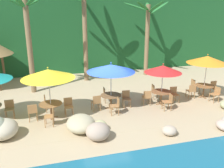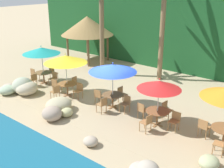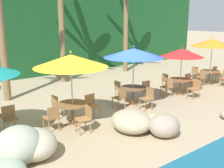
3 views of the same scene
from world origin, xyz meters
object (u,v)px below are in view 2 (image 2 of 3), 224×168
at_px(chair_teal_seaward, 54,78).
at_px(chair_yellow_seaward, 79,90).
at_px(chair_blue_inland, 122,93).
at_px(palm_tree_second, 163,11).
at_px(palapa_hut, 87,26).
at_px(chair_orange_left, 204,127).
at_px(chair_orange_right, 222,143).
at_px(palm_tree_nearest, 102,17).
at_px(chair_blue_seaward, 126,103).
at_px(umbrella_teal, 41,51).
at_px(chair_teal_right, 33,79).
at_px(chair_yellow_left, 56,85).
at_px(dining_table_teal, 44,74).
at_px(umbrella_blue, 113,68).
at_px(chair_blue_right, 102,104).
at_px(umbrella_red, 159,85).
at_px(chair_teal_inland, 53,72).
at_px(chair_red_right, 147,122).
at_px(dining_table_blue, 113,97).
at_px(chair_red_seaward, 175,120).
at_px(chair_yellow_right, 56,91).
at_px(dining_table_yellow, 67,86).
at_px(chair_teal_left, 34,73).
at_px(dining_table_red, 157,113).
at_px(chair_red_inland, 166,109).
at_px(chair_blue_left, 99,96).
at_px(chair_yellow_inland, 76,83).
at_px(chair_red_left, 142,110).

distance_m(chair_teal_seaward, chair_yellow_seaward, 2.82).
height_order(chair_blue_inland, palm_tree_second, palm_tree_second).
bearing_deg(palapa_hut, chair_yellow_seaward, -50.20).
bearing_deg(chair_orange_left, chair_orange_right, -38.11).
xyz_separation_m(palm_tree_nearest, palapa_hut, (-3.32, 2.00, -1.15)).
bearing_deg(chair_blue_inland, chair_blue_seaward, -43.16).
bearing_deg(umbrella_teal, chair_teal_right, -86.56).
bearing_deg(chair_teal_right, umbrella_teal, 93.44).
distance_m(chair_yellow_left, chair_blue_seaward, 4.83).
distance_m(dining_table_teal, umbrella_blue, 6.09).
bearing_deg(chair_blue_right, umbrella_red, 12.84).
bearing_deg(dining_table_teal, palm_tree_second, 44.73).
relative_size(umbrella_red, palm_tree_second, 0.35).
xyz_separation_m(chair_teal_inland, chair_red_right, (8.78, -2.00, 0.00)).
xyz_separation_m(chair_yellow_left, dining_table_blue, (3.95, 0.54, 0.10)).
relative_size(dining_table_teal, chair_red_seaward, 1.26).
bearing_deg(chair_yellow_right, chair_yellow_seaward, 48.15).
bearing_deg(chair_yellow_right, dining_table_blue, 21.53).
height_order(umbrella_teal, dining_table_yellow, umbrella_teal).
distance_m(umbrella_blue, dining_table_blue, 1.58).
height_order(chair_teal_left, dining_table_red, chair_teal_left).
bearing_deg(dining_table_blue, chair_red_inland, 12.72).
height_order(chair_teal_seaward, umbrella_red, umbrella_red).
xyz_separation_m(umbrella_teal, chair_teal_inland, (-0.09, 0.85, -1.68)).
relative_size(chair_teal_right, chair_red_inland, 1.00).
xyz_separation_m(dining_table_yellow, chair_orange_right, (9.06, -0.35, -0.10)).
relative_size(umbrella_teal, palapa_hut, 0.59).
height_order(chair_blue_inland, chair_orange_right, same).
bearing_deg(chair_yellow_left, chair_yellow_right, -40.52).
relative_size(chair_teal_right, palapa_hut, 0.20).
height_order(chair_teal_inland, dining_table_red, chair_teal_inland).
height_order(chair_orange_right, palapa_hut, palapa_hut).
bearing_deg(chair_blue_inland, chair_yellow_seaward, -153.21).
bearing_deg(chair_blue_left, chair_teal_right, -173.29).
bearing_deg(chair_yellow_inland, umbrella_teal, -171.80).
distance_m(chair_yellow_seaward, palm_tree_nearest, 5.74).
distance_m(umbrella_blue, chair_red_inland, 3.35).
xyz_separation_m(chair_blue_inland, palapa_hut, (-7.32, 5.01, 2.42)).
relative_size(chair_teal_right, dining_table_red, 0.79).
xyz_separation_m(dining_table_blue, chair_orange_left, (4.91, 0.08, -0.10)).
bearing_deg(chair_orange_left, chair_blue_right, -169.20).
relative_size(dining_table_blue, chair_red_seaward, 1.26).
bearing_deg(palm_tree_nearest, umbrella_red, -30.72).
bearing_deg(chair_red_inland, dining_table_teal, -176.35).
xyz_separation_m(umbrella_blue, chair_orange_left, (4.91, 0.08, -1.68)).
bearing_deg(chair_blue_seaward, chair_red_right, -28.92).
height_order(dining_table_teal, palm_tree_second, palm_tree_second).
distance_m(umbrella_red, chair_red_left, 1.72).
xyz_separation_m(dining_table_blue, chair_blue_inland, (-0.05, 0.85, -0.10)).
height_order(chair_red_inland, chair_orange_left, same).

